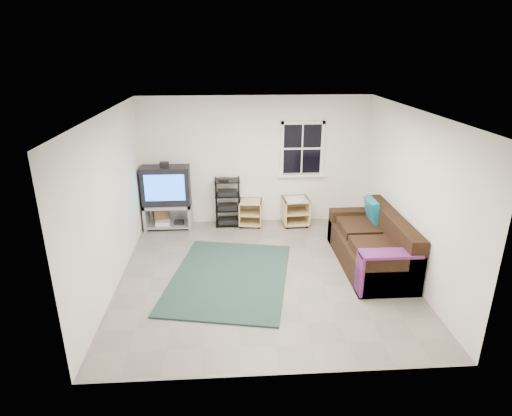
{
  "coord_description": "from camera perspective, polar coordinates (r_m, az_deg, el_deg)",
  "views": [
    {
      "loc": [
        -0.53,
        -6.12,
        3.46
      ],
      "look_at": [
        -0.1,
        0.4,
        1.0
      ],
      "focal_mm": 30.0,
      "sensor_mm": 36.0,
      "label": 1
    }
  ],
  "objects": [
    {
      "name": "av_rack",
      "position": [
        8.76,
        -3.79,
        0.4
      ],
      "size": [
        0.5,
        0.37,
        1.01
      ],
      "color": "black",
      "rests_on": "ground"
    },
    {
      "name": "room",
      "position": [
        8.74,
        6.15,
        7.41
      ],
      "size": [
        4.6,
        4.62,
        4.6
      ],
      "color": "slate",
      "rests_on": "ground"
    },
    {
      "name": "tv_unit",
      "position": [
        8.69,
        -11.84,
        2.07
      ],
      "size": [
        0.94,
        0.47,
        1.38
      ],
      "color": "#9999A1",
      "rests_on": "ground"
    },
    {
      "name": "shag_rug",
      "position": [
        6.95,
        -3.56,
        -9.16
      ],
      "size": [
        2.22,
        2.75,
        0.03
      ],
      "primitive_type": "cube",
      "rotation": [
        0.0,
        0.0,
        -0.19
      ],
      "color": "black",
      "rests_on": "ground"
    },
    {
      "name": "paper_bag",
      "position": [
        9.01,
        -12.58,
        -1.08
      ],
      "size": [
        0.33,
        0.28,
        0.4
      ],
      "primitive_type": "cube",
      "rotation": [
        0.0,
        0.0,
        0.39
      ],
      "color": "olive",
      "rests_on": "ground"
    },
    {
      "name": "side_table_right",
      "position": [
        8.85,
        5.22,
        -0.16
      ],
      "size": [
        0.55,
        0.56,
        0.59
      ],
      "rotation": [
        0.0,
        0.0,
        0.07
      ],
      "color": "#D6B984",
      "rests_on": "ground"
    },
    {
      "name": "side_table_left",
      "position": [
        8.81,
        -0.72,
        -0.49
      ],
      "size": [
        0.5,
        0.5,
        0.53
      ],
      "rotation": [
        0.0,
        0.0,
        -0.12
      ],
      "color": "#D6B984",
      "rests_on": "ground"
    },
    {
      "name": "sofa",
      "position": [
        7.44,
        15.3,
        -4.94
      ],
      "size": [
        0.95,
        2.13,
        0.97
      ],
      "color": "black",
      "rests_on": "ground"
    }
  ]
}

